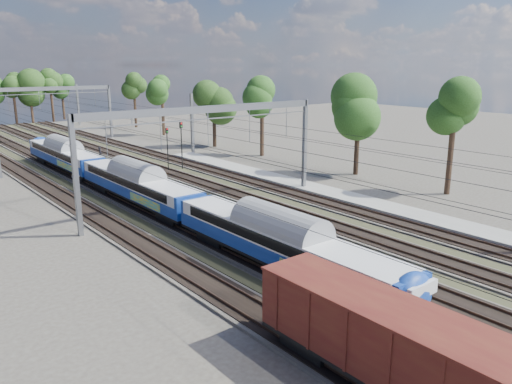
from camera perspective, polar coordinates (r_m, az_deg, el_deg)
track_bed at (r=57.03m, az=-13.69°, el=1.53°), size 21.00×130.00×0.34m
platform at (r=45.32m, az=14.75°, el=-1.74°), size 3.00×70.00×0.30m
catenary at (r=63.17m, az=-16.79°, el=8.33°), size 25.65×130.00×9.00m
tree_belt at (r=104.48m, az=-22.82°, el=11.06°), size 39.16×100.75×12.31m
emu_train at (r=45.42m, az=-13.27°, el=1.26°), size 2.74×57.98×4.00m
freight_boxcar at (r=19.74m, az=17.39°, el=-17.34°), size 2.85×13.75×3.54m
worker at (r=69.00m, az=-17.37°, el=4.18°), size 0.57×0.76×1.92m
signal_near at (r=59.89m, az=-10.10°, el=5.41°), size 0.36×0.33×5.19m
signal_far at (r=60.97m, az=-8.52°, el=5.95°), size 0.37×0.34×5.71m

